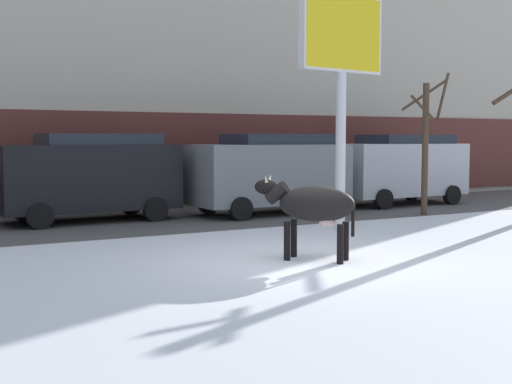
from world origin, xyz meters
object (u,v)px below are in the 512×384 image
at_px(cow_black, 313,205).
at_px(pedestrian_near_billboard, 238,178).
at_px(bare_tree_right_lot, 426,140).
at_px(billboard, 342,47).
at_px(car_silver_van, 399,167).
at_px(pedestrian_by_cars, 241,178).
at_px(car_black_van, 90,175).
at_px(car_grey_van, 270,171).

distance_m(cow_black, pedestrian_near_billboard, 10.44).
bearing_deg(bare_tree_right_lot, billboard, -159.60).
distance_m(cow_black, car_silver_van, 10.89).
height_order(billboard, car_silver_van, billboard).
bearing_deg(pedestrian_near_billboard, car_silver_van, -29.78).
height_order(car_silver_van, pedestrian_by_cars, car_silver_van).
xyz_separation_m(billboard, bare_tree_right_lot, (4.10, 1.53, -2.18)).
xyz_separation_m(cow_black, pedestrian_near_billboard, (3.56, 9.81, -0.11)).
distance_m(cow_black, car_black_van, 7.85).
distance_m(car_grey_van, pedestrian_near_billboard, 3.13).
xyz_separation_m(car_grey_van, car_silver_van, (5.18, 0.40, 0.00)).
bearing_deg(car_silver_van, car_grey_van, -175.56).
distance_m(car_black_van, car_grey_van, 5.11).
xyz_separation_m(car_black_van, bare_tree_right_lot, (8.84, -3.14, 0.90)).
height_order(pedestrian_by_cars, bare_tree_right_lot, bare_tree_right_lot).
height_order(billboard, bare_tree_right_lot, billboard).
xyz_separation_m(cow_black, billboard, (2.73, 2.92, 3.32)).
bearing_deg(car_grey_van, cow_black, -114.18).
xyz_separation_m(car_black_van, pedestrian_by_cars, (5.67, 2.22, -0.36)).
bearing_deg(pedestrian_near_billboard, car_grey_van, -99.85).
bearing_deg(cow_black, pedestrian_by_cars, 69.53).
height_order(car_black_van, car_silver_van, same).
distance_m(cow_black, billboard, 5.20).
xyz_separation_m(pedestrian_near_billboard, pedestrian_by_cars, (0.10, 0.00, 0.00)).
distance_m(car_grey_van, bare_tree_right_lot, 4.54).
distance_m(car_grey_van, pedestrian_by_cars, 3.15).
distance_m(cow_black, bare_tree_right_lot, 8.23).
bearing_deg(car_black_van, pedestrian_by_cars, 21.42).
height_order(cow_black, car_grey_van, car_grey_van).
bearing_deg(billboard, cow_black, -133.13).
xyz_separation_m(car_black_van, pedestrian_near_billboard, (5.57, 2.22, -0.36)).
height_order(car_grey_van, pedestrian_by_cars, car_grey_van).
bearing_deg(car_grey_van, pedestrian_near_billboard, 80.15).
height_order(car_black_van, pedestrian_near_billboard, car_black_van).
xyz_separation_m(pedestrian_by_cars, bare_tree_right_lot, (3.17, -5.37, 1.26)).
distance_m(billboard, pedestrian_near_billboard, 7.75).
distance_m(pedestrian_near_billboard, pedestrian_by_cars, 0.10).
relative_size(car_silver_van, pedestrian_near_billboard, 2.69).
relative_size(billboard, car_black_van, 1.19).
bearing_deg(pedestrian_near_billboard, billboard, -96.86).
xyz_separation_m(cow_black, car_grey_van, (3.03, 6.75, 0.25)).
xyz_separation_m(car_black_van, car_grey_van, (5.04, -0.84, 0.00)).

